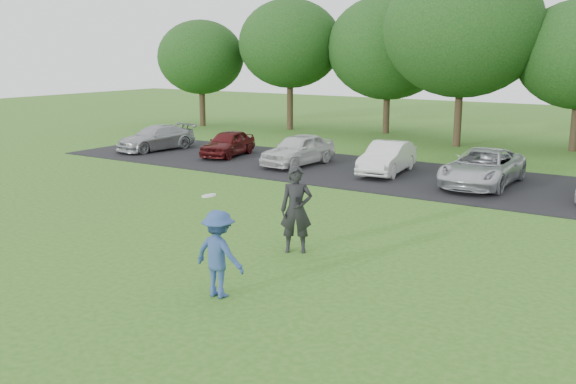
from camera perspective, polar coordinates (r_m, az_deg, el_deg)
ground at (r=12.59m, az=-8.80°, el=-8.68°), size 100.00×100.00×0.00m
parking_lot at (r=23.53m, az=12.69°, el=1.11°), size 32.00×6.50×0.03m
frisbee_player at (r=12.00m, az=-6.17°, el=-5.47°), size 1.08×0.64×1.93m
camera_bystander at (r=14.51m, az=0.74°, el=-1.57°), size 0.86×0.77×1.98m
parked_cars at (r=23.01m, az=14.73°, el=2.30°), size 28.59×4.67×1.26m
tree_row at (r=32.11m, az=21.99°, el=12.26°), size 42.39×9.85×8.64m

